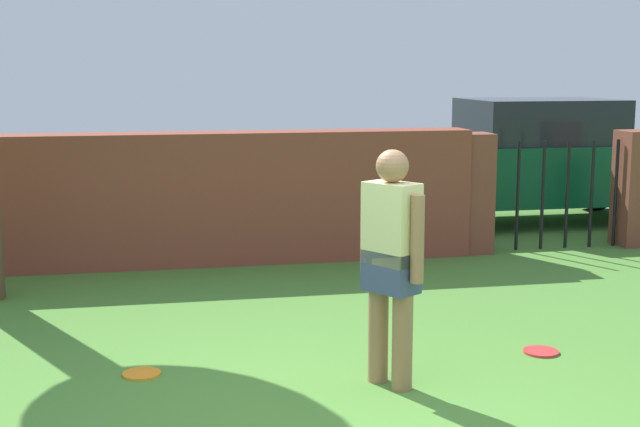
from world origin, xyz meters
name	(u,v)px	position (x,y,z in m)	size (l,w,h in m)	color
brick_wall	(110,201)	(-1.50, 4.76, 0.73)	(8.03, 0.50, 1.45)	brown
person	(391,257)	(0.48, 0.66, 0.90)	(0.38, 0.47, 1.62)	#9E704C
fence_gate	(555,191)	(3.67, 4.76, 0.70)	(2.56, 0.44, 1.40)	brown
car	(538,161)	(4.26, 6.51, 0.86)	(4.21, 1.95, 1.72)	#0C4C2D
frisbee_red	(541,352)	(1.80, 1.10, 0.01)	(0.27, 0.27, 0.02)	red
frisbee_orange	(142,374)	(-1.19, 1.20, 0.01)	(0.27, 0.27, 0.02)	orange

